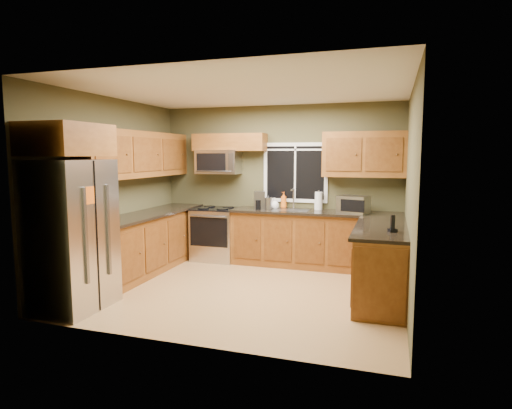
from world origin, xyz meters
The scene contains 29 objects.
floor centered at (0.00, 0.00, 0.00)m, with size 4.20×4.20×0.00m, color #A47948.
ceiling centered at (0.00, 0.00, 2.70)m, with size 4.20×4.20×0.00m, color white.
back_wall centered at (0.00, 1.80, 1.35)m, with size 4.20×4.20×0.00m, color #484529.
front_wall centered at (0.00, -1.80, 1.35)m, with size 4.20×4.20×0.00m, color #484529.
left_wall centered at (-2.10, 0.00, 1.35)m, with size 3.60×3.60×0.00m, color #484529.
right_wall centered at (2.10, 0.00, 1.35)m, with size 3.60×3.60×0.00m, color #484529.
window centered at (0.30, 1.78, 1.55)m, with size 1.12×0.03×1.02m.
base_cabinets_left centered at (-1.80, 0.48, 0.45)m, with size 0.60×2.65×0.90m, color brown.
countertop_left centered at (-1.78, 0.48, 0.92)m, with size 0.65×2.65×0.04m, color black.
base_cabinets_back centered at (0.42, 1.50, 0.45)m, with size 2.17×0.60×0.90m, color brown.
countertop_back centered at (0.42, 1.48, 0.92)m, with size 2.17×0.65×0.04m, color black.
base_cabinets_peninsula centered at (1.80, 0.54, 0.45)m, with size 0.60×2.52×0.90m.
countertop_peninsula centered at (1.78, 0.55, 0.92)m, with size 0.65×2.50×0.04m, color black.
upper_cabinets_left centered at (-1.94, 0.48, 1.86)m, with size 0.33×2.65×0.72m, color brown.
upper_cabinets_back_left centered at (-0.85, 1.64, 2.07)m, with size 1.30×0.33×0.30m, color brown.
upper_cabinets_back_right centered at (1.45, 1.64, 1.86)m, with size 1.30×0.33×0.72m, color brown.
upper_cabinet_over_fridge centered at (-1.74, -1.30, 2.03)m, with size 0.72×0.90×0.38m, color brown.
refrigerator centered at (-1.74, -1.30, 0.90)m, with size 0.74×0.90×1.80m.
range centered at (-1.05, 1.47, 0.47)m, with size 0.76×0.69×0.94m.
microwave centered at (-1.05, 1.61, 1.73)m, with size 0.76×0.41×0.42m.
sink centered at (0.30, 1.49, 0.95)m, with size 0.60×0.42×0.36m.
toaster_oven centered at (1.33, 1.38, 1.08)m, with size 0.52×0.45×0.28m.
coffee_maker centered at (-0.24, 1.45, 1.08)m, with size 0.24×0.28×0.30m.
kettle centered at (-0.09, 1.47, 1.05)m, with size 0.16×0.16×0.24m.
paper_towel_roll centered at (0.73, 1.68, 1.09)m, with size 0.14×0.14×0.33m.
soap_bottle_a centered at (0.12, 1.70, 1.08)m, with size 0.11×0.11×0.28m, color orange.
soap_bottle_b centered at (0.70, 1.70, 1.03)m, with size 0.08×0.08×0.18m, color white.
soap_bottle_c centered at (0.00, 1.55, 1.03)m, with size 0.15×0.15×0.19m, color white.
cordless_phone centered at (1.92, -0.13, 1.00)m, with size 0.12×0.12×0.20m.
Camera 1 is at (1.89, -5.42, 1.86)m, focal length 30.00 mm.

